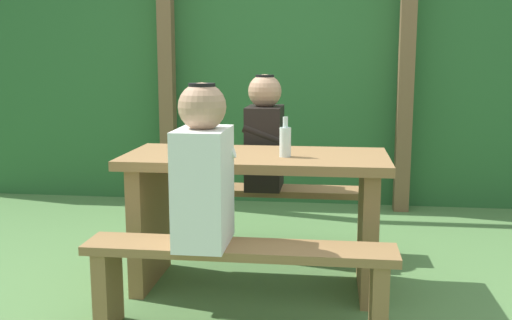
{
  "coord_description": "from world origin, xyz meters",
  "views": [
    {
      "loc": [
        0.4,
        -3.13,
        1.26
      ],
      "look_at": [
        0.0,
        0.0,
        0.71
      ],
      "focal_mm": 41.97,
      "sensor_mm": 36.0,
      "label": 1
    }
  ],
  "objects_px": {
    "picnic_table": "(256,197)",
    "drinking_glass": "(219,145)",
    "person_black_coat": "(265,136)",
    "bench_far": "(268,205)",
    "person_white_shirt": "(203,171)",
    "bottle_left": "(285,141)",
    "cell_phone": "(214,149)",
    "bench_near": "(239,270)"
  },
  "relations": [
    {
      "from": "drinking_glass",
      "to": "bench_near",
      "type": "bearing_deg",
      "value": -71.57
    },
    {
      "from": "drinking_glass",
      "to": "cell_phone",
      "type": "xyz_separation_m",
      "value": [
        -0.04,
        0.1,
        -0.04
      ]
    },
    {
      "from": "person_white_shirt",
      "to": "bottle_left",
      "type": "height_order",
      "value": "person_white_shirt"
    },
    {
      "from": "person_black_coat",
      "to": "bottle_left",
      "type": "relative_size",
      "value": 3.44
    },
    {
      "from": "person_white_shirt",
      "to": "bottle_left",
      "type": "bearing_deg",
      "value": 59.07
    },
    {
      "from": "picnic_table",
      "to": "cell_phone",
      "type": "xyz_separation_m",
      "value": [
        -0.25,
        0.13,
        0.24
      ]
    },
    {
      "from": "bench_near",
      "to": "bench_far",
      "type": "distance_m",
      "value": 1.2
    },
    {
      "from": "person_black_coat",
      "to": "bench_near",
      "type": "bearing_deg",
      "value": -89.02
    },
    {
      "from": "bench_near",
      "to": "cell_phone",
      "type": "bearing_deg",
      "value": 109.16
    },
    {
      "from": "picnic_table",
      "to": "drinking_glass",
      "type": "relative_size",
      "value": 17.2
    },
    {
      "from": "picnic_table",
      "to": "bottle_left",
      "type": "relative_size",
      "value": 6.7
    },
    {
      "from": "bench_near",
      "to": "person_black_coat",
      "type": "bearing_deg",
      "value": 90.98
    },
    {
      "from": "person_white_shirt",
      "to": "drinking_glass",
      "type": "bearing_deg",
      "value": 94.57
    },
    {
      "from": "bottle_left",
      "to": "person_white_shirt",
      "type": "bearing_deg",
      "value": -120.93
    },
    {
      "from": "picnic_table",
      "to": "drinking_glass",
      "type": "height_order",
      "value": "drinking_glass"
    },
    {
      "from": "bench_far",
      "to": "picnic_table",
      "type": "bearing_deg",
      "value": -90.0
    },
    {
      "from": "bench_near",
      "to": "bench_far",
      "type": "relative_size",
      "value": 1.0
    },
    {
      "from": "picnic_table",
      "to": "bottle_left",
      "type": "distance_m",
      "value": 0.36
    },
    {
      "from": "bench_near",
      "to": "person_black_coat",
      "type": "relative_size",
      "value": 1.95
    },
    {
      "from": "bench_near",
      "to": "bench_far",
      "type": "bearing_deg",
      "value": 90.0
    },
    {
      "from": "bottle_left",
      "to": "drinking_glass",
      "type": "bearing_deg",
      "value": 166.57
    },
    {
      "from": "picnic_table",
      "to": "bottle_left",
      "type": "height_order",
      "value": "bottle_left"
    },
    {
      "from": "person_white_shirt",
      "to": "bottle_left",
      "type": "distance_m",
      "value": 0.63
    },
    {
      "from": "picnic_table",
      "to": "person_black_coat",
      "type": "bearing_deg",
      "value": 91.97
    },
    {
      "from": "picnic_table",
      "to": "cell_phone",
      "type": "relative_size",
      "value": 10.0
    },
    {
      "from": "bottle_left",
      "to": "cell_phone",
      "type": "xyz_separation_m",
      "value": [
        -0.41,
        0.19,
        -0.08
      ]
    },
    {
      "from": "person_black_coat",
      "to": "drinking_glass",
      "type": "bearing_deg",
      "value": -108.31
    },
    {
      "from": "bench_near",
      "to": "bench_far",
      "type": "height_order",
      "value": "same"
    },
    {
      "from": "bench_far",
      "to": "drinking_glass",
      "type": "distance_m",
      "value": 0.77
    },
    {
      "from": "person_black_coat",
      "to": "drinking_glass",
      "type": "distance_m",
      "value": 0.6
    },
    {
      "from": "bench_far",
      "to": "bench_near",
      "type": "bearing_deg",
      "value": -90.0
    },
    {
      "from": "picnic_table",
      "to": "person_black_coat",
      "type": "relative_size",
      "value": 1.95
    },
    {
      "from": "picnic_table",
      "to": "person_black_coat",
      "type": "distance_m",
      "value": 0.65
    },
    {
      "from": "person_black_coat",
      "to": "cell_phone",
      "type": "relative_size",
      "value": 5.14
    },
    {
      "from": "picnic_table",
      "to": "person_white_shirt",
      "type": "bearing_deg",
      "value": -104.94
    },
    {
      "from": "bench_far",
      "to": "person_white_shirt",
      "type": "relative_size",
      "value": 1.95
    },
    {
      "from": "drinking_glass",
      "to": "bottle_left",
      "type": "relative_size",
      "value": 0.39
    },
    {
      "from": "drinking_glass",
      "to": "cell_phone",
      "type": "relative_size",
      "value": 0.58
    },
    {
      "from": "picnic_table",
      "to": "bench_far",
      "type": "bearing_deg",
      "value": 90.0
    },
    {
      "from": "bench_far",
      "to": "bottle_left",
      "type": "height_order",
      "value": "bottle_left"
    },
    {
      "from": "bench_far",
      "to": "cell_phone",
      "type": "distance_m",
      "value": 0.69
    },
    {
      "from": "bench_near",
      "to": "drinking_glass",
      "type": "distance_m",
      "value": 0.81
    }
  ]
}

